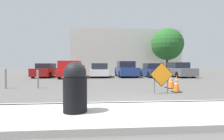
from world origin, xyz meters
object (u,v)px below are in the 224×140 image
Objects in this scene: traffic_cone_nearest at (176,84)px; pickup_truck at (72,70)px; parked_car_second at (100,71)px; bollard_nearest at (69,79)px; trash_bin at (75,87)px; parked_car_nearest at (46,71)px; bollard_second at (38,79)px; parked_car_third at (126,70)px; road_closed_sign at (162,77)px; parked_car_fifth at (178,70)px; parked_car_fourth at (153,71)px; bollard_third at (6,78)px; traffic_cone_second at (171,82)px.

traffic_cone_nearest is 11.61m from pickup_truck.
parked_car_second is 8.75m from bollard_nearest.
bollard_nearest is (-1.03, 5.50, -0.27)m from trash_bin.
parked_car_nearest is at bearing 129.96° from traffic_cone_nearest.
parked_car_second is 9.23m from bollard_second.
bollard_second is (-3.43, -8.57, -0.14)m from parked_car_second.
bollard_nearest reaches higher than traffic_cone_nearest.
pickup_truck is 5.59m from parked_car_third.
traffic_cone_nearest is 7.10m from bollard_second.
pickup_truck is (2.76, -0.86, 0.09)m from parked_car_nearest.
road_closed_sign is 6.41m from bollard_second.
parked_car_nearest is 0.91× the size of parked_car_third.
road_closed_sign is at bearing 61.07° from parked_car_fifth.
bollard_nearest is at bearing 45.98° from parked_car_fourth.
bollard_second is 0.90× the size of bollard_third.
pickup_truck reaches higher than traffic_cone_nearest.
bollard_third is at bearing 96.01° from parked_car_nearest.
parked_car_third reaches higher than parked_car_fifth.
parked_car_second is 4.81× the size of bollard_nearest.
road_closed_sign reaches higher than bollard_nearest.
parked_car_second is (-2.54, 10.89, -0.06)m from road_closed_sign.
bollard_nearest is 3.31m from bollard_third.
parked_car_second is 14.09m from trash_bin.
bollard_third is at bearing 35.37° from parked_car_fourth.
traffic_cone_nearest is at bearing 91.86° from parked_car_third.
parked_car_third is at bearing -176.38° from parked_car_second.
parked_car_fifth is 15.68m from bollard_third.
parked_car_fifth is (5.76, 10.48, -0.03)m from road_closed_sign.
parked_car_second is at bearing 59.32° from bollard_third.
trash_bin is (-9.05, -13.66, 0.04)m from parked_car_fifth.
pickup_truck reaches higher than parked_car_fourth.
trash_bin is 5.60m from bollard_nearest.
traffic_cone_nearest is 0.19× the size of parked_car_nearest.
traffic_cone_second is 0.17× the size of parked_car_second.
parked_car_third is at bearing -171.75° from pickup_truck.
pickup_truck is at bearing 5.92° from parked_car_third.
bollard_second is at bearing 0.00° from bollard_third.
parked_car_second is 1.02× the size of parked_car_fourth.
bollard_second reaches higher than traffic_cone_second.
parked_car_third reaches higher than parked_car_nearest.
road_closed_sign is 10.98m from parked_car_third.
parked_car_fourth reaches higher than road_closed_sign.
pickup_truck is at bearing 122.21° from traffic_cone_nearest.
trash_bin is 1.35× the size of bollard_nearest.
parked_car_fifth is at bearing 31.36° from bollard_third.
traffic_cone_second is 0.17× the size of parked_car_fourth.
parked_car_fourth reaches higher than bollard_second.
traffic_cone_second is at bearing 76.14° from parked_car_fourth.
bollard_second reaches higher than bollard_nearest.
trash_bin is at bearing -139.07° from traffic_cone_nearest.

